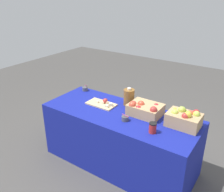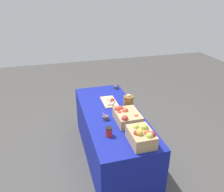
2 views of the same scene
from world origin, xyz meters
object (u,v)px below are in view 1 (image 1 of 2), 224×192
sample_bowl_mid (125,118)px  cider_jug (129,97)px  coffee_cup (153,128)px  sample_bowl_near (85,89)px  apple_crate_left (184,118)px  apple_crate_middle (145,109)px  cutting_board_front (102,104)px

sample_bowl_mid → cider_jug: cider_jug is taller
sample_bowl_mid → coffee_cup: coffee_cup is taller
sample_bowl_near → sample_bowl_mid: bearing=-23.9°
coffee_cup → sample_bowl_mid: bearing=172.0°
apple_crate_left → sample_bowl_mid: (-0.58, -0.26, -0.06)m
apple_crate_middle → cider_jug: size_ratio=1.62×
cutting_board_front → coffee_cup: coffee_cup is taller
cider_jug → coffee_cup: (0.54, -0.42, -0.05)m
apple_crate_left → coffee_cup: apple_crate_left is taller
apple_crate_middle → sample_bowl_mid: apple_crate_middle is taller
apple_crate_left → cutting_board_front: 1.04m
coffee_cup → cider_jug: bearing=141.8°
sample_bowl_near → apple_crate_left: bearing=-5.8°
sample_bowl_near → sample_bowl_mid: sample_bowl_near is taller
cider_jug → coffee_cup: size_ratio=2.07×
apple_crate_left → sample_bowl_near: (-1.52, 0.15, -0.07)m
apple_crate_middle → cutting_board_front: apple_crate_middle is taller
apple_crate_left → sample_bowl_mid: 0.64m
apple_crate_middle → sample_bowl_near: bearing=171.0°
sample_bowl_mid → cider_jug: size_ratio=0.42×
cutting_board_front → sample_bowl_near: sample_bowl_near is taller
apple_crate_left → cider_jug: 0.76m
cutting_board_front → cider_jug: bearing=34.4°
apple_crate_middle → cider_jug: 0.31m
cutting_board_front → apple_crate_middle: bearing=7.0°
apple_crate_middle → cutting_board_front: 0.57m
apple_crate_left → sample_bowl_near: size_ratio=3.28×
coffee_cup → sample_bowl_near: bearing=160.3°
sample_bowl_near → cutting_board_front: bearing=-25.8°
sample_bowl_near → sample_bowl_mid: 1.03m
cutting_board_front → sample_bowl_near: (-0.49, 0.24, 0.01)m
coffee_cup → apple_crate_middle: bearing=129.4°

